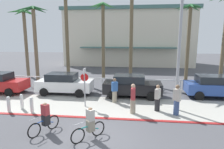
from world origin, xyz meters
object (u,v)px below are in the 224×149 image
(bollard_2, at_px, (22,102))
(car_black_2, at_px, (132,86))
(car_white_1, at_px, (64,83))
(bollard_1, at_px, (9,104))
(pedestrian_3, at_px, (115,91))
(car_blue_3, at_px, (215,86))
(cyclist_teal_1, at_px, (90,124))
(palm_tree_4, at_px, (103,22))
(palm_tree_2, at_px, (34,28))
(palm_tree_5, at_px, (132,9))
(palm_tree_3, at_px, (66,18))
(palm_tree_1, at_px, (24,25))
(stop_sign_bike_lane, at_px, (85,82))
(palm_tree_6, at_px, (189,24))
(pedestrian_2, at_px, (133,100))
(pedestrian_0, at_px, (157,99))
(streetlight_curb, at_px, (180,42))
(pedestrian_1, at_px, (177,101))
(bollard_0, at_px, (32,105))
(cyclist_blue_0, at_px, (45,119))

(bollard_2, xyz_separation_m, car_black_2, (6.86, 3.60, 0.35))
(bollard_2, height_order, car_white_1, car_white_1)
(bollard_1, xyz_separation_m, pedestrian_3, (6.26, 2.57, 0.29))
(car_blue_3, bearing_deg, cyclist_teal_1, -137.60)
(palm_tree_4, height_order, car_white_1, palm_tree_4)
(palm_tree_2, distance_m, palm_tree_5, 9.86)
(bollard_1, relative_size, bollard_2, 1.00)
(palm_tree_3, xyz_separation_m, car_blue_3, (13.12, -4.82, -5.63))
(palm_tree_1, distance_m, pedestrian_3, 14.75)
(stop_sign_bike_lane, xyz_separation_m, car_blue_3, (9.29, 3.18, -0.81))
(car_white_1, bearing_deg, palm_tree_5, 46.36)
(palm_tree_6, relative_size, pedestrian_2, 4.28)
(car_black_2, xyz_separation_m, pedestrian_0, (1.66, -2.90, -0.10))
(palm_tree_1, distance_m, car_black_2, 14.84)
(streetlight_curb, height_order, palm_tree_3, palm_tree_3)
(palm_tree_1, relative_size, pedestrian_1, 4.13)
(bollard_1, height_order, streetlight_curb, streetlight_curb)
(bollard_0, relative_size, palm_tree_6, 0.13)
(car_white_1, height_order, pedestrian_2, pedestrian_2)
(stop_sign_bike_lane, height_order, palm_tree_5, palm_tree_5)
(stop_sign_bike_lane, relative_size, palm_tree_3, 0.28)
(palm_tree_2, bearing_deg, cyclist_blue_0, -61.59)
(streetlight_curb, relative_size, pedestrian_3, 4.30)
(bollard_2, bearing_deg, palm_tree_2, 110.41)
(palm_tree_6, xyz_separation_m, cyclist_blue_0, (-9.68, -13.36, -5.21))
(streetlight_curb, bearing_deg, stop_sign_bike_lane, 179.06)
(bollard_0, distance_m, palm_tree_6, 16.92)
(streetlight_curb, bearing_deg, cyclist_teal_1, -138.60)
(car_blue_3, bearing_deg, palm_tree_1, 161.59)
(bollard_0, relative_size, palm_tree_1, 0.13)
(palm_tree_4, bearing_deg, pedestrian_2, -71.32)
(palm_tree_4, distance_m, pedestrian_1, 13.06)
(car_blue_3, bearing_deg, palm_tree_3, 159.83)
(palm_tree_4, relative_size, pedestrian_0, 4.90)
(bollard_1, height_order, car_blue_3, car_blue_3)
(stop_sign_bike_lane, height_order, pedestrian_3, stop_sign_bike_lane)
(car_white_1, bearing_deg, bollard_1, -114.84)
(bollard_1, bearing_deg, palm_tree_4, 69.84)
(bollard_1, bearing_deg, streetlight_curb, 7.88)
(palm_tree_2, xyz_separation_m, car_white_1, (4.43, -4.21, -4.56))
(palm_tree_1, height_order, palm_tree_3, palm_tree_3)
(bollard_1, distance_m, car_blue_3, 14.47)
(palm_tree_6, bearing_deg, stop_sign_bike_lane, -132.16)
(bollard_1, relative_size, palm_tree_2, 0.13)
(streetlight_curb, relative_size, cyclist_blue_0, 4.52)
(car_black_2, bearing_deg, stop_sign_bike_lane, -138.85)
(bollard_2, distance_m, streetlight_curb, 10.46)
(bollard_0, height_order, pedestrian_2, pedestrian_2)
(cyclist_teal_1, distance_m, pedestrian_3, 5.22)
(pedestrian_0, height_order, pedestrian_2, pedestrian_2)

